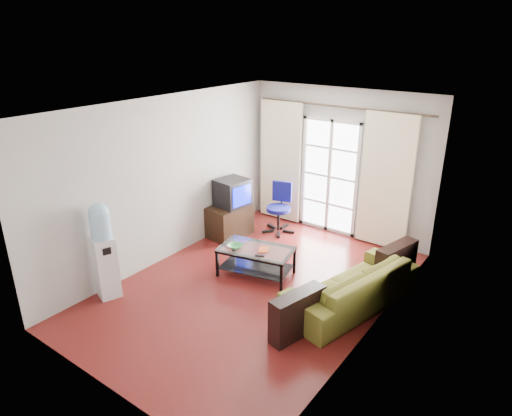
{
  "coord_description": "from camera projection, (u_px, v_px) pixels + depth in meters",
  "views": [
    {
      "loc": [
        3.52,
        -4.8,
        3.64
      ],
      "look_at": [
        -0.24,
        0.35,
        1.12
      ],
      "focal_mm": 32.0,
      "sensor_mm": 36.0,
      "label": 1
    }
  ],
  "objects": [
    {
      "name": "french_door",
      "position": [
        330.0,
        177.0,
        8.47
      ],
      "size": [
        1.16,
        0.06,
        2.15
      ],
      "color": "white",
      "rests_on": "wall_back"
    },
    {
      "name": "ceiling",
      "position": [
        255.0,
        107.0,
        5.88
      ],
      "size": [
        5.2,
        5.2,
        0.0
      ],
      "primitive_type": "plane",
      "rotation": [
        3.14,
        0.0,
        0.0
      ],
      "color": "white",
      "rests_on": "wall_back"
    },
    {
      "name": "remote",
      "position": [
        260.0,
        256.0,
        6.84
      ],
      "size": [
        0.15,
        0.1,
        0.02
      ],
      "primitive_type": "cube",
      "rotation": [
        0.0,
        0.0,
        0.43
      ],
      "color": "black",
      "rests_on": "coffee_table"
    },
    {
      "name": "tv_stand",
      "position": [
        229.0,
        221.0,
        8.51
      ],
      "size": [
        0.62,
        0.85,
        0.58
      ],
      "primitive_type": "cube",
      "rotation": [
        0.0,
        0.0,
        -0.11
      ],
      "color": "black",
      "rests_on": "floor"
    },
    {
      "name": "curtain_rod",
      "position": [
        341.0,
        107.0,
        7.88
      ],
      "size": [
        3.3,
        0.04,
        0.04
      ],
      "primitive_type": "cylinder",
      "rotation": [
        0.0,
        1.57,
        0.0
      ],
      "color": "#4C3F2D",
      "rests_on": "wall_back"
    },
    {
      "name": "wall_right",
      "position": [
        378.0,
        236.0,
        5.39
      ],
      "size": [
        0.02,
        5.2,
        2.7
      ],
      "primitive_type": "cube",
      "color": "#B0ADA7",
      "rests_on": "floor"
    },
    {
      "name": "book",
      "position": [
        259.0,
        250.0,
        7.02
      ],
      "size": [
        0.32,
        0.32,
        0.02
      ],
      "primitive_type": "imported",
      "rotation": [
        0.0,
        0.0,
        0.5
      ],
      "color": "maroon",
      "rests_on": "coffee_table"
    },
    {
      "name": "crt_tv",
      "position": [
        231.0,
        192.0,
        8.38
      ],
      "size": [
        0.61,
        0.62,
        0.5
      ],
      "rotation": [
        0.0,
        0.0,
        -0.15
      ],
      "color": "black",
      "rests_on": "tv_stand"
    },
    {
      "name": "curtain_left",
      "position": [
        281.0,
        162.0,
        8.95
      ],
      "size": [
        0.9,
        0.07,
        2.35
      ],
      "primitive_type": "cube",
      "color": "#FFFACD",
      "rests_on": "curtain_rod"
    },
    {
      "name": "wall_front",
      "position": [
        97.0,
        282.0,
        4.43
      ],
      "size": [
        3.6,
        0.02,
        2.7
      ],
      "primitive_type": "cube",
      "color": "#B0ADA7",
      "rests_on": "floor"
    },
    {
      "name": "sofa",
      "position": [
        351.0,
        286.0,
        6.35
      ],
      "size": [
        2.48,
        1.8,
        0.61
      ],
      "primitive_type": "imported",
      "rotation": [
        0.0,
        0.0,
        -1.82
      ],
      "color": "brown",
      "rests_on": "floor"
    },
    {
      "name": "water_cooler",
      "position": [
        104.0,
        249.0,
        6.4
      ],
      "size": [
        0.38,
        0.38,
        1.44
      ],
      "rotation": [
        0.0,
        0.0,
        -0.35
      ],
      "color": "silver",
      "rests_on": "floor"
    },
    {
      "name": "radiator",
      "position": [
        373.0,
        226.0,
        8.19
      ],
      "size": [
        0.64,
        0.12,
        0.64
      ],
      "primitive_type": "cube",
      "color": "gray",
      "rests_on": "floor"
    },
    {
      "name": "bowl",
      "position": [
        235.0,
        246.0,
        7.09
      ],
      "size": [
        0.28,
        0.28,
        0.06
      ],
      "primitive_type": "imported",
      "rotation": [
        0.0,
        0.0,
        0.12
      ],
      "color": "#308542",
      "rests_on": "coffee_table"
    },
    {
      "name": "curtain_right",
      "position": [
        386.0,
        182.0,
        7.77
      ],
      "size": [
        0.9,
        0.07,
        2.35
      ],
      "primitive_type": "cube",
      "color": "#FFFACD",
      "rests_on": "curtain_rod"
    },
    {
      "name": "task_chair",
      "position": [
        279.0,
        217.0,
        8.7
      ],
      "size": [
        0.8,
        0.8,
        0.95
      ],
      "rotation": [
        0.0,
        0.0,
        0.29
      ],
      "color": "black",
      "rests_on": "floor"
    },
    {
      "name": "floor",
      "position": [
        255.0,
        288.0,
        6.87
      ],
      "size": [
        5.2,
        5.2,
        0.0
      ],
      "primitive_type": "plane",
      "color": "maroon",
      "rests_on": "ground"
    },
    {
      "name": "wall_left",
      "position": [
        166.0,
        181.0,
        7.37
      ],
      "size": [
        0.02,
        5.2,
        2.7
      ],
      "primitive_type": "cube",
      "color": "#B0ADA7",
      "rests_on": "floor"
    },
    {
      "name": "wall_back",
      "position": [
        339.0,
        163.0,
        8.33
      ],
      "size": [
        3.6,
        0.02,
        2.7
      ],
      "primitive_type": "cube",
      "color": "#B0ADA7",
      "rests_on": "floor"
    },
    {
      "name": "coffee_table",
      "position": [
        256.0,
        258.0,
        7.13
      ],
      "size": [
        1.24,
        0.87,
        0.46
      ],
      "rotation": [
        0.0,
        0.0,
        0.22
      ],
      "color": "silver",
      "rests_on": "floor"
    }
  ]
}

